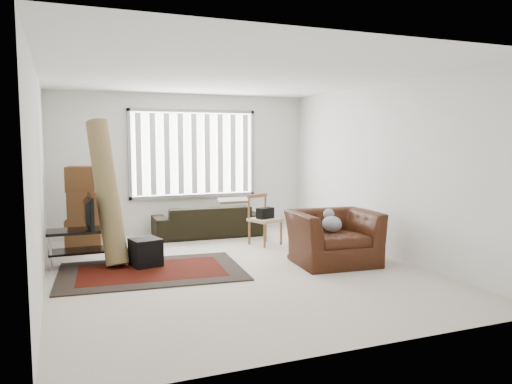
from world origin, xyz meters
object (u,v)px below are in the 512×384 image
tv_stand (85,239)px  sofa (207,216)px  side_chair (264,217)px  armchair (333,233)px  moving_boxes (84,211)px

tv_stand → sofa: 2.68m
side_chair → armchair: armchair is taller
moving_boxes → sofa: size_ratio=0.69×
moving_boxes → tv_stand: bearing=-92.3°
sofa → armchair: (1.14, -2.71, 0.06)m
moving_boxes → side_chair: (2.94, -0.75, -0.17)m
side_chair → sofa: bearing=102.9°
sofa → armchair: 2.94m
tv_stand → moving_boxes: moving_boxes is taller
sofa → tv_stand: bearing=35.1°
sofa → side_chair: (0.72, -1.09, 0.09)m
moving_boxes → sofa: moving_boxes is taller
tv_stand → moving_boxes: (0.04, 1.10, 0.26)m
sofa → armchair: armchair is taller
moving_boxes → armchair: (3.36, -2.37, -0.20)m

